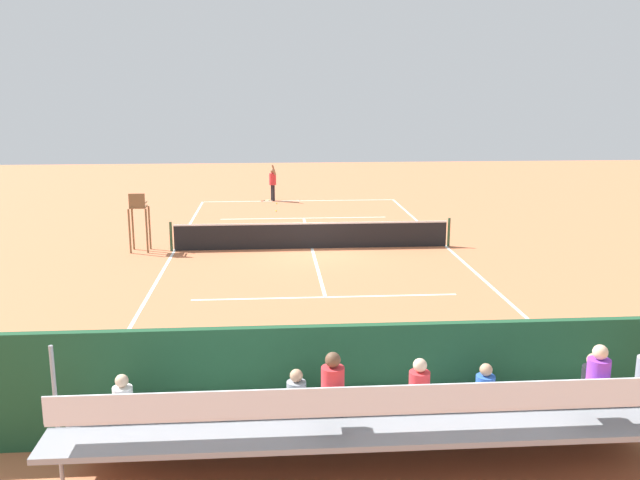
{
  "coord_description": "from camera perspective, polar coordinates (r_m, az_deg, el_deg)",
  "views": [
    {
      "loc": [
        1.51,
        24.43,
        5.73
      ],
      "look_at": [
        0.0,
        4.0,
        1.2
      ],
      "focal_mm": 38.4,
      "sensor_mm": 36.0,
      "label": 1
    }
  ],
  "objects": [
    {
      "name": "tennis_net",
      "position": [
        25.03,
        -0.68,
        0.41
      ],
      "size": [
        10.3,
        0.1,
        1.07
      ],
      "color": "black",
      "rests_on": "ground"
    },
    {
      "name": "tennis_ball_far",
      "position": [
        32.82,
        -3.69,
        2.45
      ],
      "size": [
        0.07,
        0.07,
        0.07
      ],
      "primitive_type": "sphere",
      "color": "#CCDB33",
      "rests_on": "ground"
    },
    {
      "name": "tennis_racket",
      "position": [
        36.1,
        -4.46,
        3.32
      ],
      "size": [
        0.53,
        0.51,
        0.03
      ],
      "color": "black",
      "rests_on": "ground"
    },
    {
      "name": "backdrop_wall",
      "position": [
        11.56,
        3.75,
        -11.73
      ],
      "size": [
        18.0,
        0.16,
        2.0
      ],
      "primitive_type": "cube",
      "color": "#1E4C2D",
      "rests_on": "ground"
    },
    {
      "name": "umpire_chair",
      "position": [
        25.24,
        -14.88,
        1.97
      ],
      "size": [
        0.67,
        0.67,
        2.14
      ],
      "color": "brown",
      "rests_on": "ground"
    },
    {
      "name": "tennis_ball_near",
      "position": [
        35.02,
        -3.63,
        3.08
      ],
      "size": [
        0.07,
        0.07,
        0.07
      ],
      "primitive_type": "sphere",
      "color": "#CCDB33",
      "rests_on": "ground"
    },
    {
      "name": "ground_plane",
      "position": [
        25.14,
        -0.67,
        -0.71
      ],
      "size": [
        60.0,
        60.0,
        0.0
      ],
      "primitive_type": "plane",
      "color": "#CC7047"
    },
    {
      "name": "court_line_markings",
      "position": [
        25.18,
        -0.68,
        -0.68
      ],
      "size": [
        10.1,
        22.2,
        0.01
      ],
      "color": "white",
      "rests_on": "ground"
    },
    {
      "name": "equipment_bag",
      "position": [
        12.53,
        5.98,
        -13.91
      ],
      "size": [
        0.9,
        0.36,
        0.36
      ],
      "primitive_type": "cube",
      "color": "#334C8C",
      "rests_on": "ground"
    },
    {
      "name": "tennis_player",
      "position": [
        35.84,
        -3.97,
        4.88
      ],
      "size": [
        0.46,
        0.56,
        1.93
      ],
      "color": "black",
      "rests_on": "ground"
    },
    {
      "name": "courtside_bench",
      "position": [
        12.99,
        15.22,
        -11.45
      ],
      "size": [
        1.8,
        0.4,
        0.93
      ],
      "color": "#234C2D",
      "rests_on": "ground"
    },
    {
      "name": "bleacher_stand",
      "position": [
        10.38,
        5.38,
        -15.0
      ],
      "size": [
        9.06,
        2.4,
        2.48
      ],
      "color": "gray",
      "rests_on": "ground"
    }
  ]
}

